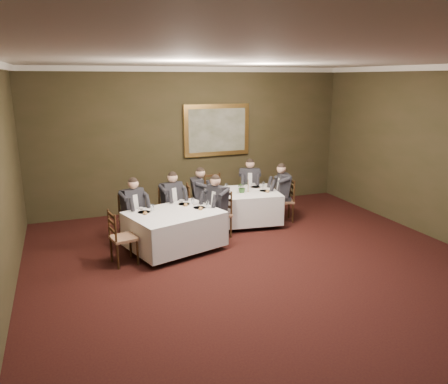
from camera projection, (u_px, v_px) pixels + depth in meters
ground at (289, 292)px, 6.81m from camera, size 10.00×10.00×0.00m
ceiling at (298, 58)px, 5.92m from camera, size 8.00×10.00×0.10m
back_wall at (194, 139)px, 10.89m from camera, size 8.00×0.10×3.50m
crown_molding at (298, 63)px, 5.93m from camera, size 8.00×10.00×0.12m
table_main at (241, 205)px, 9.88m from camera, size 1.77×1.44×0.67m
table_second at (174, 228)px, 8.39m from camera, size 1.99×1.72×0.67m
chair_main_backleft at (215, 203)px, 10.61m from camera, size 0.44×0.42×1.00m
chair_main_backright at (249, 201)px, 10.81m from camera, size 0.57×0.55×1.00m
diner_main_backright at (250, 192)px, 10.74m from camera, size 0.55×0.59×1.35m
chair_main_endleft at (197, 215)px, 9.70m from camera, size 0.48×0.50×1.00m
diner_main_endleft at (197, 205)px, 9.64m from camera, size 0.54×0.47×1.35m
chair_main_endright at (284, 209)px, 10.15m from camera, size 0.52×0.54×1.00m
diner_main_endright at (284, 200)px, 10.09m from camera, size 0.57×0.51×1.35m
chair_sec_backleft at (133, 229)px, 8.83m from camera, size 0.56×0.55×1.00m
diner_sec_backleft at (133, 218)px, 8.76m from camera, size 0.55×0.59×1.35m
chair_sec_backright at (172, 220)px, 9.36m from camera, size 0.53×0.52×1.00m
diner_sec_backright at (172, 210)px, 9.29m from camera, size 0.51×0.57×1.35m
chair_sec_endright at (219, 225)px, 9.06m from camera, size 0.57×0.58×1.00m
diner_sec_endright at (218, 214)px, 9.00m from camera, size 0.61×0.57×1.35m
chair_sec_endleft at (124, 249)px, 7.81m from camera, size 0.49×0.51×1.00m
centerpiece at (242, 187)px, 9.70m from camera, size 0.24×0.21×0.26m
candlestick at (248, 185)px, 9.76m from camera, size 0.06×0.06×0.42m
place_setting_table_main at (221, 187)px, 10.06m from camera, size 0.33×0.31×0.14m
place_setting_table_second at (146, 210)px, 8.35m from camera, size 0.33×0.31×0.14m
painting at (217, 130)px, 10.98m from camera, size 1.71×0.09×1.29m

